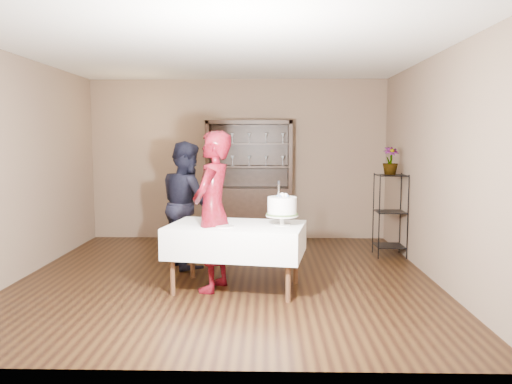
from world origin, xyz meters
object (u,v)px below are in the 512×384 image
cake_table (236,240)px  plant_etagere (390,212)px  woman (213,211)px  man (187,204)px  cake (282,207)px  china_hutch (249,201)px  potted_plant (390,161)px

cake_table → plant_etagere: bearing=38.3°
plant_etagere → woman: (-2.39, -1.70, 0.24)m
man → cake: 1.63m
cake_table → cake: cake is taller
woman → cake: bearing=104.8°
plant_etagere → cake_table: plant_etagere is taller
china_hutch → potted_plant: bearing=-26.9°
plant_etagere → cake_table: bearing=-141.7°
china_hutch → cake_table: size_ratio=1.23×
china_hutch → potted_plant: china_hutch is taller
cake → china_hutch: bearing=99.5°
plant_etagere → china_hutch: bearing=153.2°
china_hutch → potted_plant: 2.43m
plant_etagere → man: 2.92m
china_hutch → woman: (-0.31, -2.75, 0.23)m
cake_table → man: 1.29m
potted_plant → plant_etagere: bearing=-19.0°
cake_table → potted_plant: 2.82m
plant_etagere → cake_table: (-2.13, -1.68, -0.08)m
cake_table → woman: size_ratio=0.91×
china_hutch → man: size_ratio=1.20×
plant_etagere → woman: 2.94m
cake_table → cake: 0.63m
cake → potted_plant: bearing=47.1°
man → china_hutch: bearing=-50.9°
china_hutch → cake_table: bearing=-91.0°
man → potted_plant: 2.96m
plant_etagere → man: bearing=-167.2°
china_hutch → cake_table: 2.73m
plant_etagere → woman: woman is taller
plant_etagere → potted_plant: 0.74m
woman → cake: (0.77, -0.02, 0.05)m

